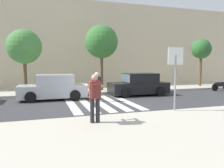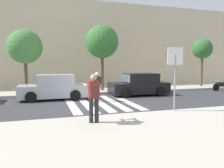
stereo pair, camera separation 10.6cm
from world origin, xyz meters
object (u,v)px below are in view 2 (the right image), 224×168
(pedestrian_crossing, at_px, (97,85))
(street_tree_center, at_px, (102,42))
(motorcycle, at_px, (222,86))
(photographer_with_backpack, at_px, (94,94))
(street_tree_east, at_px, (202,49))
(parked_car_black, at_px, (139,85))
(stop_sign, at_px, (175,65))
(street_tree_west, at_px, (25,47))
(parked_car_silver, at_px, (54,88))

(pedestrian_crossing, distance_m, street_tree_center, 5.27)
(pedestrian_crossing, xyz_separation_m, motorcycle, (10.99, 1.92, -0.56))
(street_tree_center, bearing_deg, motorcycle, -13.14)
(photographer_with_backpack, bearing_deg, street_tree_center, 73.53)
(photographer_with_backpack, xyz_separation_m, street_tree_east, (12.33, 9.45, 2.35))
(parked_car_black, xyz_separation_m, motorcycle, (7.53, 0.30, -0.31))
(photographer_with_backpack, distance_m, street_tree_east, 15.72)
(stop_sign, bearing_deg, photographer_with_backpack, -167.23)
(parked_car_black, height_order, street_tree_west, street_tree_west)
(stop_sign, distance_m, pedestrian_crossing, 4.96)
(parked_car_black, bearing_deg, pedestrian_crossing, -154.88)
(parked_car_silver, bearing_deg, stop_sign, -48.98)
(pedestrian_crossing, xyz_separation_m, street_tree_west, (-4.15, 4.01, 2.40))
(parked_car_black, height_order, street_tree_center, street_tree_center)
(stop_sign, relative_size, pedestrian_crossing, 1.62)
(stop_sign, relative_size, street_tree_east, 0.65)
(photographer_with_backpack, height_order, parked_car_silver, photographer_with_backpack)
(street_tree_center, relative_size, street_tree_east, 1.16)
(stop_sign, xyz_separation_m, parked_car_black, (0.88, 5.69, -1.46))
(photographer_with_backpack, distance_m, pedestrian_crossing, 5.10)
(parked_car_silver, height_order, street_tree_center, street_tree_center)
(parked_car_black, bearing_deg, street_tree_east, 20.84)
(street_tree_west, xyz_separation_m, street_tree_east, (15.21, 0.51, 0.15))
(stop_sign, relative_size, street_tree_center, 0.56)
(stop_sign, height_order, photographer_with_backpack, stop_sign)
(motorcycle, bearing_deg, parked_car_black, -177.72)
(stop_sign, distance_m, parked_car_silver, 7.68)
(stop_sign, height_order, pedestrian_crossing, stop_sign)
(parked_car_black, distance_m, street_tree_center, 4.53)
(photographer_with_backpack, xyz_separation_m, parked_car_black, (4.72, 6.56, -0.44))
(parked_car_silver, xyz_separation_m, street_tree_east, (13.44, 2.90, 2.80))
(photographer_with_backpack, height_order, pedestrian_crossing, photographer_with_backpack)
(parked_car_silver, bearing_deg, motorcycle, 1.29)
(pedestrian_crossing, xyz_separation_m, street_tree_center, (1.42, 4.15, 2.91))
(parked_car_silver, bearing_deg, parked_car_black, 0.00)
(stop_sign, distance_m, parked_car_black, 5.94)
(street_tree_center, bearing_deg, street_tree_west, -178.55)
(street_tree_center, xyz_separation_m, street_tree_east, (9.64, 0.37, -0.37))
(pedestrian_crossing, bearing_deg, parked_car_black, 25.12)
(motorcycle, bearing_deg, street_tree_center, 166.86)
(stop_sign, height_order, parked_car_silver, stop_sign)
(parked_car_silver, bearing_deg, street_tree_east, 12.17)
(parked_car_silver, distance_m, street_tree_east, 14.03)
(parked_car_black, distance_m, street_tree_west, 8.40)
(photographer_with_backpack, height_order, street_tree_west, street_tree_west)
(photographer_with_backpack, bearing_deg, pedestrian_crossing, 75.64)
(stop_sign, xyz_separation_m, parked_car_silver, (-4.95, 5.69, -1.46))
(motorcycle, height_order, street_tree_west, street_tree_west)
(street_tree_east, bearing_deg, photographer_with_backpack, -142.52)
(stop_sign, xyz_separation_m, motorcycle, (8.41, 5.99, -1.77))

